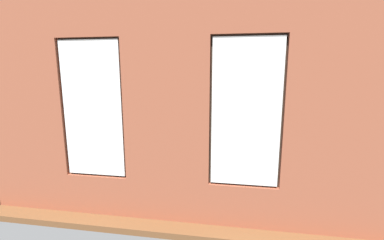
{
  "coord_description": "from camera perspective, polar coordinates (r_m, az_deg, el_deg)",
  "views": [
    {
      "loc": [
        -0.96,
        6.16,
        2.26
      ],
      "look_at": [
        -0.02,
        0.4,
        1.16
      ],
      "focal_mm": 24.0,
      "sensor_mm": 36.0,
      "label": 1
    }
  ],
  "objects": [
    {
      "name": "white_wall_right",
      "position": [
        7.18,
        -24.39,
        5.35
      ],
      "size": [
        0.1,
        4.96,
        3.42
      ],
      "primitive_type": "cube",
      "color": "silver",
      "rests_on": "ground_plane"
    },
    {
      "name": "potted_plant_by_left_couch",
      "position": [
        7.29,
        16.84,
        -5.31
      ],
      "size": [
        0.33,
        0.33,
        0.46
      ],
      "color": "brown",
      "rests_on": "ground_plane"
    },
    {
      "name": "potted_plant_corner_near_left",
      "position": [
        8.45,
        19.59,
        -1.48
      ],
      "size": [
        0.75,
        0.78,
        1.42
      ],
      "color": "beige",
      "rests_on": "ground_plane"
    },
    {
      "name": "potted_plant_foreground_right",
      "position": [
        8.89,
        -13.12,
        0.82
      ],
      "size": [
        1.06,
        0.93,
        1.35
      ],
      "color": "brown",
      "rests_on": "ground_plane"
    },
    {
      "name": "table_plant_small",
      "position": [
        6.4,
        0.9,
        -4.6
      ],
      "size": [
        0.13,
        0.13,
        0.22
      ],
      "color": "beige",
      "rests_on": "coffee_table"
    },
    {
      "name": "potted_plant_between_couches",
      "position": [
        4.52,
        7.44,
        -8.8
      ],
      "size": [
        0.82,
        0.82,
        1.14
      ],
      "color": "beige",
      "rests_on": "ground_plane"
    },
    {
      "name": "couch_left",
      "position": [
        6.05,
        22.33,
        -8.73
      ],
      "size": [
        1.0,
        1.93,
        0.8
      ],
      "rotation": [
        0.0,
        0.0,
        1.64
      ],
      "color": "black",
      "rests_on": "ground_plane"
    },
    {
      "name": "coffee_table",
      "position": [
        6.44,
        0.9,
        -6.05
      ],
      "size": [
        1.47,
        0.81,
        0.46
      ],
      "color": "#A87547",
      "rests_on": "ground_plane"
    },
    {
      "name": "remote_black",
      "position": [
        6.29,
        1.73,
        -5.85
      ],
      "size": [
        0.18,
        0.12,
        0.02
      ],
      "primitive_type": "cube",
      "rotation": [
        0.0,
        0.0,
        2.01
      ],
      "color": "black",
      "rests_on": "coffee_table"
    },
    {
      "name": "media_console",
      "position": [
        7.05,
        -22.63,
        -6.3
      ],
      "size": [
        1.09,
        0.42,
        0.6
      ],
      "primitive_type": "cube",
      "color": "black",
      "rests_on": "ground_plane"
    },
    {
      "name": "cup_ceramic",
      "position": [
        6.51,
        4.62,
        -4.99
      ],
      "size": [
        0.08,
        0.08,
        0.1
      ],
      "primitive_type": "cylinder",
      "color": "#B23D38",
      "rests_on": "coffee_table"
    },
    {
      "name": "tv_flatscreen",
      "position": [
        6.9,
        -23.02,
        -0.89
      ],
      "size": [
        1.06,
        0.2,
        0.76
      ],
      "color": "black",
      "rests_on": "media_console"
    },
    {
      "name": "potted_plant_corner_far_left",
      "position": [
        4.69,
        28.42,
        -11.14
      ],
      "size": [
        0.73,
        0.85,
        1.18
      ],
      "color": "#47423D",
      "rests_on": "ground_plane"
    },
    {
      "name": "potted_plant_near_tv",
      "position": [
        5.83,
        -23.49,
        -4.73
      ],
      "size": [
        0.86,
        0.86,
        1.24
      ],
      "color": "gray",
      "rests_on": "ground_plane"
    },
    {
      "name": "couch_by_window",
      "position": [
        4.9,
        -10.81,
        -12.7
      ],
      "size": [
        2.07,
        0.87,
        0.8
      ],
      "color": "black",
      "rests_on": "ground_plane"
    },
    {
      "name": "ground_plane",
      "position": [
        6.65,
        0.4,
        -9.64
      ],
      "size": [
        6.71,
        5.96,
        0.1
      ],
      "primitive_type": "cube",
      "color": "brown"
    },
    {
      "name": "remote_gray",
      "position": [
        6.39,
        -3.2,
        -5.61
      ],
      "size": [
        0.05,
        0.17,
        0.02
      ],
      "primitive_type": "cube",
      "rotation": [
        0.0,
        0.0,
        6.26
      ],
      "color": "#59595B",
      "rests_on": "coffee_table"
    },
    {
      "name": "remote_silver",
      "position": [
        6.55,
        -0.57,
        -5.19
      ],
      "size": [
        0.08,
        0.18,
        0.02
      ],
      "primitive_type": "cube",
      "rotation": [
        0.0,
        0.0,
        0.18
      ],
      "color": "#B2B2B7",
      "rests_on": "coffee_table"
    },
    {
      "name": "brick_wall_with_windows",
      "position": [
        3.73,
        -5.75,
        1.96
      ],
      "size": [
        6.11,
        0.3,
        3.42
      ],
      "color": "#9E5138",
      "rests_on": "ground_plane"
    }
  ]
}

